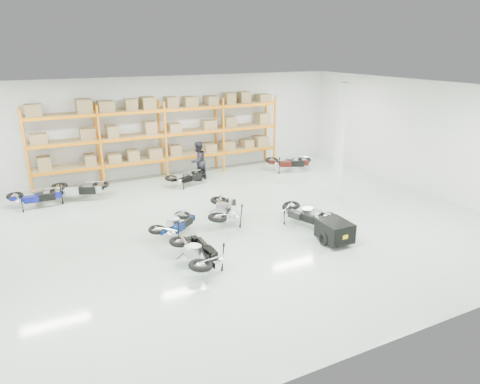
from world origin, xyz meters
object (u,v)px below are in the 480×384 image
moto_silver_left (225,206)px  moto_back_a (36,193)px  moto_touring_right (305,210)px  person_back (198,161)px  moto_back_b (78,185)px  moto_back_c (187,174)px  moto_back_d (289,159)px  moto_blue_centre (175,221)px  moto_black_far_left (198,248)px  trailer (335,231)px

moto_silver_left → moto_back_a: bearing=-12.6°
moto_touring_right → person_back: size_ratio=1.00×
moto_silver_left → moto_back_b: moto_silver_left is taller
moto_back_c → moto_back_d: size_ratio=0.84×
moto_blue_centre → moto_silver_left: size_ratio=0.84×
moto_back_d → moto_blue_centre: bearing=146.8°
moto_blue_centre → moto_black_far_left: moto_black_far_left is taller
moto_touring_right → moto_back_b: bearing=117.9°
moto_blue_centre → moto_back_a: 6.16m
trailer → moto_back_c: (-2.10, 7.50, 0.07)m
moto_black_far_left → moto_touring_right: size_ratio=1.05×
moto_black_far_left → moto_back_b: bearing=-73.5°
moto_silver_left → moto_back_c: size_ratio=1.19×
moto_silver_left → moto_back_d: 6.95m
moto_back_d → person_back: (-4.46, 0.55, 0.30)m
moto_blue_centre → moto_back_d: moto_back_d is taller
moto_touring_right → moto_back_a: moto_back_a is taller
moto_back_b → moto_back_d: moto_back_d is taller
trailer → moto_back_a: 11.03m
moto_touring_right → moto_back_c: size_ratio=1.10×
moto_back_a → moto_back_d: size_ratio=0.93×
moto_back_b → person_back: bearing=-67.6°
moto_blue_centre → person_back: person_back is taller
trailer → moto_back_b: 10.09m
trailer → moto_back_c: bearing=107.2°
moto_back_d → moto_back_b: bearing=112.4°
moto_black_far_left → moto_back_b: 7.56m
moto_silver_left → moto_back_b: size_ratio=1.01×
moto_back_a → moto_back_c: moto_back_a is taller
moto_silver_left → moto_back_a: moto_silver_left is taller
person_back → moto_silver_left: bearing=49.3°
moto_blue_centre → moto_touring_right: bearing=-141.1°
moto_back_b → person_back: 5.17m
moto_back_c → person_back: person_back is taller
trailer → person_back: 8.13m
moto_black_far_left → moto_back_c: moto_black_far_left is taller
moto_blue_centre → moto_back_c: size_ratio=1.00×
moto_silver_left → person_back: size_ratio=1.08×
moto_back_a → moto_back_c: (5.94, -0.04, -0.06)m
trailer → moto_back_c: 7.79m
moto_back_c → moto_black_far_left: bearing=149.2°
moto_back_c → person_back: size_ratio=0.91×
moto_black_far_left → person_back: (2.91, 7.53, 0.32)m
moto_silver_left → moto_blue_centre: bearing=34.4°
moto_back_d → moto_touring_right: bearing=176.1°
moto_touring_right → moto_back_b: 8.93m
moto_touring_right → person_back: person_back is taller
moto_back_b → moto_back_d: 9.61m
moto_blue_centre → moto_back_d: (7.26, 4.71, 0.09)m
moto_touring_right → moto_back_b: moto_back_b is taller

